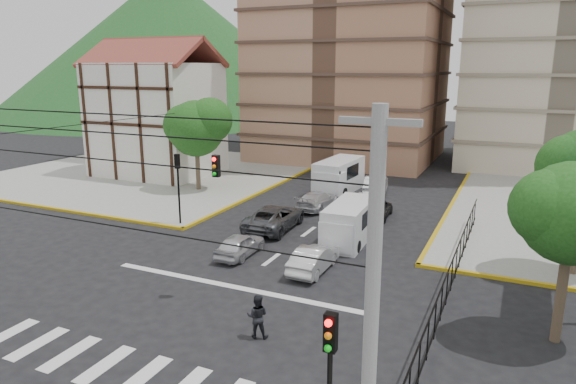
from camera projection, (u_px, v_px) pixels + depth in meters
The scene contains 22 objects.
ground at pixel (221, 298), 22.19m from camera, with size 160.00×160.00×0.00m, color black.
sidewalk_nw at pixel (151, 172), 47.91m from camera, with size 26.00×26.00×0.15m, color gray.
crosswalk_stripes at pixel (124, 370), 16.89m from camera, with size 12.00×2.40×0.01m, color silver.
stop_line at pixel (235, 287), 23.25m from camera, with size 13.00×0.40×0.01m, color silver.
tudor_building at pixel (157, 117), 46.27m from camera, with size 10.80×8.05×12.23m.
distant_hill at pixel (170, 44), 102.87m from camera, with size 70.00×70.00×28.00m, color #1A4F1A.
park_fence at pixel (450, 294), 22.53m from camera, with size 0.10×22.50×1.66m, color black, non-canonical shape.
tree_park_a at pixel (575, 209), 17.48m from camera, with size 4.41×3.60×6.83m.
tree_tudor at pixel (197, 126), 39.89m from camera, with size 5.39×4.40×7.43m.
traffic_light_se at pixel (330, 373), 11.41m from camera, with size 0.28×0.22×4.40m.
traffic_light_nw at pixel (178, 177), 31.48m from camera, with size 0.28×0.22×4.40m.
traffic_light_hanging at pixel (186, 173), 18.98m from camera, with size 18.00×9.12×0.92m.
utility_pole_se at pixel (370, 343), 9.47m from camera, with size 1.40×0.28×9.00m.
van_right_lane at pixel (348, 224), 28.80m from camera, with size 2.16×5.09×2.26m.
van_left_lane at pixel (338, 177), 40.38m from camera, with size 2.60×5.84×2.57m.
car_silver_front_left at pixel (240, 245), 26.96m from camera, with size 1.44×3.57×1.22m, color silver.
car_white_front_right at pixel (314, 259), 24.94m from camera, with size 1.34×3.85×1.27m, color silver.
car_grey_mid_left at pixel (275, 217), 31.43m from camera, with size 2.44×5.29×1.47m, color #4E5155.
car_silver_rear_left at pixel (318, 200), 35.84m from camera, with size 1.77×4.34×1.26m, color silver.
car_darkgrey_mid_right at pixel (378, 208), 33.69m from camera, with size 1.54×3.82×1.30m, color black.
car_white_rear_right at pixel (376, 185), 39.81m from camera, with size 1.58×4.54×1.50m, color white.
pedestrian_crosswalk at pixel (257, 316), 18.78m from camera, with size 0.81×0.63×1.66m, color black.
Camera 1 is at (11.16, -17.38, 9.74)m, focal length 32.00 mm.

